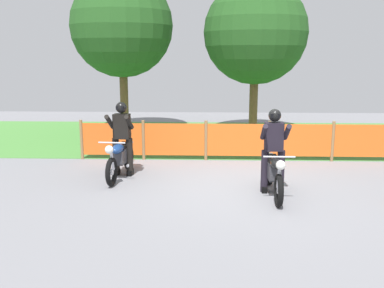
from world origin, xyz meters
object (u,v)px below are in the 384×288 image
(motorcycle_trailing, at_px, (120,158))
(rider_trailing, at_px, (122,136))
(rider_lead, at_px, (274,146))
(motorcycle_lead, at_px, (274,173))

(motorcycle_trailing, distance_m, rider_trailing, 0.50)
(motorcycle_trailing, xyz_separation_m, rider_trailing, (0.01, 0.19, 0.47))
(rider_lead, bearing_deg, motorcycle_lead, 0.51)
(rider_lead, distance_m, rider_trailing, 3.44)
(motorcycle_lead, height_order, rider_lead, rider_lead)
(motorcycle_lead, relative_size, rider_trailing, 1.16)
(motorcycle_trailing, distance_m, rider_lead, 3.44)
(motorcycle_lead, distance_m, motorcycle_trailing, 3.46)
(motorcycle_trailing, bearing_deg, motorcycle_lead, 75.87)
(motorcycle_lead, bearing_deg, rider_lead, -179.49)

